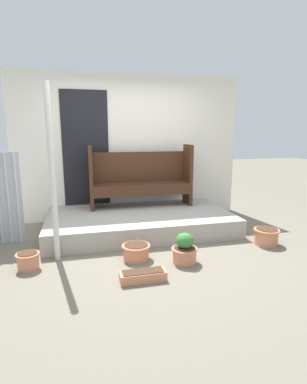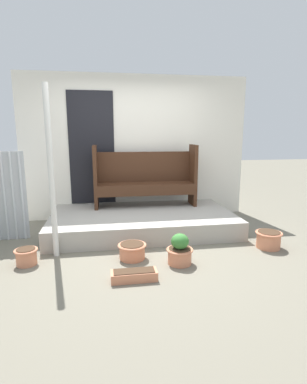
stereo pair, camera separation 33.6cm
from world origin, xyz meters
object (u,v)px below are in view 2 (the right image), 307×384
at_px(flower_pot_left, 26,256).
at_px(flower_pot_middle, 132,250).
at_px(planter_box_rect, 134,275).
at_px(flower_pot_right, 180,251).
at_px(flower_pot_far_right, 269,239).
at_px(support_post, 51,174).
at_px(bench, 145,176).

relative_size(flower_pot_left, flower_pot_middle, 0.76).
bearing_deg(planter_box_rect, flower_pot_left, 154.39).
relative_size(flower_pot_right, flower_pot_far_right, 1.05).
bearing_deg(planter_box_rect, flower_pot_right, 29.12).
bearing_deg(planter_box_rect, support_post, 138.77).
distance_m(flower_pot_left, flower_pot_far_right, 3.21).
height_order(bench, flower_pot_left, bench).
relative_size(bench, flower_pot_left, 6.39).
distance_m(support_post, flower_pot_left, 1.05).
bearing_deg(support_post, flower_pot_far_right, -3.79).
bearing_deg(flower_pot_far_right, support_post, 176.21).
height_order(support_post, planter_box_rect, support_post).
distance_m(flower_pot_right, flower_pot_far_right, 1.39).
distance_m(flower_pot_far_right, planter_box_rect, 2.05).
height_order(bench, flower_pot_middle, bench).
xyz_separation_m(flower_pot_right, planter_box_rect, (-0.60, -0.33, -0.11)).
distance_m(bench, flower_pot_far_right, 2.29).
bearing_deg(flower_pot_middle, bench, 76.51).
bearing_deg(bench, flower_pot_middle, -102.63).
bearing_deg(flower_pot_far_right, flower_pot_left, -179.45).
bearing_deg(flower_pot_middle, planter_box_rect, -93.17).
height_order(support_post, bench, support_post).
xyz_separation_m(flower_pot_left, flower_pot_far_right, (3.21, 0.03, 0.02)).
bearing_deg(flower_pot_middle, flower_pot_left, 178.76).
distance_m(bench, planter_box_rect, 2.36).
bearing_deg(planter_box_rect, flower_pot_middle, 86.83).
bearing_deg(planter_box_rect, flower_pot_far_right, 18.08).
bearing_deg(flower_pot_left, support_post, 34.96).
bearing_deg(flower_pot_left, bench, 43.30).
height_order(support_post, flower_pot_left, support_post).
relative_size(flower_pot_left, flower_pot_right, 0.73).
xyz_separation_m(flower_pot_middle, planter_box_rect, (-0.03, -0.58, -0.05)).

